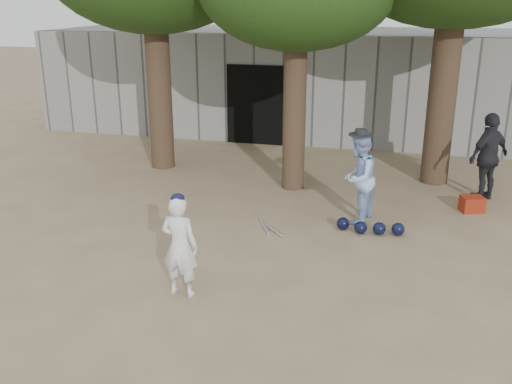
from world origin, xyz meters
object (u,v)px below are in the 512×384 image
(boy_player, at_px, (180,246))
(spectator_blue, at_px, (358,178))
(spectator_dark, at_px, (488,157))
(red_bag, at_px, (472,204))

(boy_player, xyz_separation_m, spectator_blue, (2.12, 3.38, 0.11))
(spectator_blue, bearing_deg, spectator_dark, 143.60)
(boy_player, bearing_deg, spectator_blue, -117.03)
(boy_player, height_order, red_bag, boy_player)
(spectator_blue, relative_size, red_bag, 3.99)
(spectator_blue, distance_m, spectator_dark, 3.09)
(red_bag, bearing_deg, spectator_dark, 70.01)
(spectator_blue, relative_size, spectator_dark, 0.93)
(spectator_dark, bearing_deg, spectator_blue, -6.87)
(boy_player, distance_m, red_bag, 6.19)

